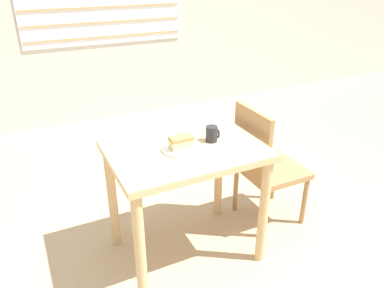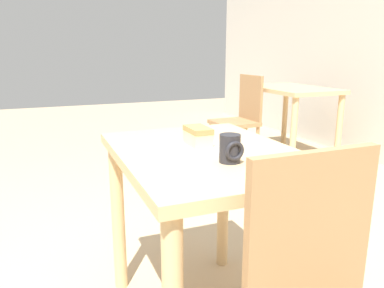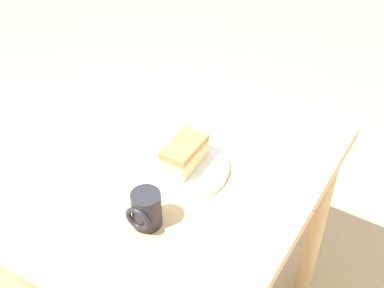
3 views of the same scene
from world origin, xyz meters
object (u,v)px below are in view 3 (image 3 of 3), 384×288
object	(u,v)px
dining_table_near	(185,214)
plate	(184,168)
cake_slice	(184,154)
coffee_mug	(146,210)

from	to	relation	value
dining_table_near	plate	size ratio (longest dim) A/B	3.69
dining_table_near	cake_slice	world-z (taller)	cake_slice
dining_table_near	coffee_mug	bearing A→B (deg)	1.64
dining_table_near	coffee_mug	world-z (taller)	coffee_mug
cake_slice	coffee_mug	xyz separation A→B (m)	(0.21, 0.03, 0.00)
cake_slice	coffee_mug	size ratio (longest dim) A/B	1.36
plate	cake_slice	bearing A→B (deg)	-161.88
cake_slice	coffee_mug	distance (m)	0.22
coffee_mug	cake_slice	bearing A→B (deg)	-172.98
plate	cake_slice	distance (m)	0.04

